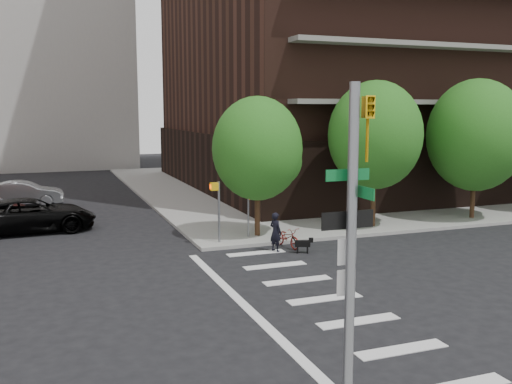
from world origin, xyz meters
TOP-DOWN VIEW (x-y plane):
  - ground at (0.00, 0.00)m, footprint 120.00×120.00m
  - sidewalk_ne at (20.50, 23.50)m, footprint 39.00×33.00m
  - crosswalk at (2.21, -0.00)m, footprint 3.85×13.00m
  - tree_a at (4.00, 8.50)m, footprint 4.00×4.00m
  - tree_b at (10.00, 8.50)m, footprint 4.50×4.50m
  - tree_c at (16.00, 8.50)m, footprint 5.00×5.00m
  - traffic_signal at (-0.47, -7.49)m, footprint 0.90×0.75m
  - pedestrian_signal at (2.32, 7.92)m, footprint 2.18×0.67m
  - parked_car_black at (-5.50, 13.50)m, footprint 2.95×5.94m
  - parked_car_silver at (-6.07, 21.69)m, footprint 1.90×4.65m
  - scooter at (4.60, 6.50)m, footprint 0.88×1.72m
  - dog_walker at (3.85, 6.00)m, footprint 0.69×0.58m
  - dog at (4.81, 5.35)m, footprint 0.75×0.45m

SIDE VIEW (x-z plane):
  - ground at x=0.00m, z-range 0.00..0.00m
  - crosswalk at x=2.21m, z-range 0.00..0.01m
  - sidewalk_ne at x=20.50m, z-range 0.00..0.15m
  - dog at x=4.81m, z-range 0.08..0.71m
  - scooter at x=4.60m, z-range 0.00..0.86m
  - parked_car_silver at x=-6.07m, z-range 0.00..1.50m
  - parked_car_black at x=-5.50m, z-range 0.00..1.62m
  - dog_walker at x=3.85m, z-range 0.00..1.62m
  - pedestrian_signal at x=2.32m, z-range 0.55..3.15m
  - traffic_signal at x=-0.47m, z-range -0.30..5.70m
  - tree_a at x=4.00m, z-range 1.09..6.99m
  - tree_c at x=16.00m, z-range 1.05..7.85m
  - tree_b at x=10.00m, z-range 1.22..7.87m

